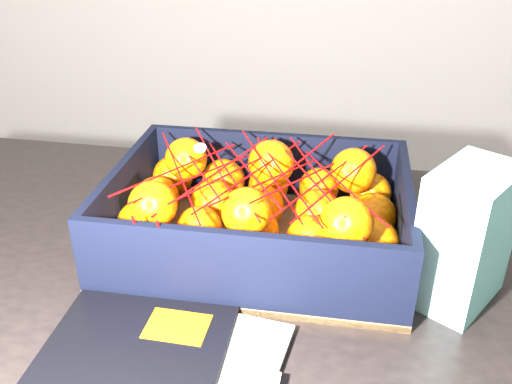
# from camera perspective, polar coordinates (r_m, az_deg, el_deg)

# --- Properties ---
(table) EXTENTS (1.21, 0.82, 0.75)m
(table) POSITION_cam_1_polar(r_m,az_deg,el_deg) (0.88, -6.24, -13.31)
(table) COLOR black
(table) RESTS_ON ground
(produce_crate) EXTENTS (0.43, 0.32, 0.12)m
(produce_crate) POSITION_cam_1_polar(r_m,az_deg,el_deg) (0.85, 0.33, -3.37)
(produce_crate) COLOR brown
(produce_crate) RESTS_ON table
(clementine_heap) EXTENTS (0.41, 0.30, 0.13)m
(clementine_heap) POSITION_cam_1_polar(r_m,az_deg,el_deg) (0.84, 0.30, -2.08)
(clementine_heap) COLOR #E46404
(clementine_heap) RESTS_ON produce_crate
(mesh_net) EXTENTS (0.36, 0.29, 0.09)m
(mesh_net) POSITION_cam_1_polar(r_m,az_deg,el_deg) (0.80, -0.11, 1.46)
(mesh_net) COLOR red
(mesh_net) RESTS_ON clementine_heap
(retail_carton) EXTENTS (0.14, 0.15, 0.19)m
(retail_carton) POSITION_cam_1_polar(r_m,az_deg,el_deg) (0.77, 20.30, -4.26)
(retail_carton) COLOR silver
(retail_carton) RESTS_ON table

